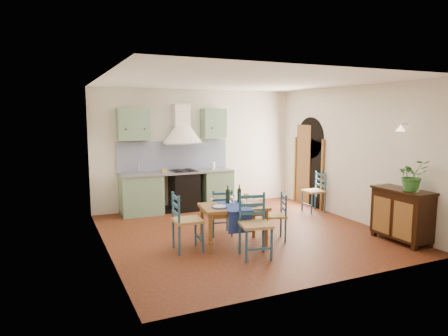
{
  "coord_description": "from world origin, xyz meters",
  "views": [
    {
      "loc": [
        -3.34,
        -6.5,
        2.21
      ],
      "look_at": [
        -0.28,
        0.3,
        1.21
      ],
      "focal_mm": 32.0,
      "sensor_mm": 36.0,
      "label": 1
    }
  ],
  "objects_px": {
    "dining_table": "(234,210)",
    "sideboard": "(402,213)",
    "chair_near": "(255,225)",
    "potted_plant": "(412,175)"
  },
  "relations": [
    {
      "from": "potted_plant",
      "to": "chair_near",
      "type": "bearing_deg",
      "value": 167.48
    },
    {
      "from": "sideboard",
      "to": "chair_near",
      "type": "bearing_deg",
      "value": 171.67
    },
    {
      "from": "dining_table",
      "to": "potted_plant",
      "type": "height_order",
      "value": "potted_plant"
    },
    {
      "from": "dining_table",
      "to": "sideboard",
      "type": "height_order",
      "value": "dining_table"
    },
    {
      "from": "dining_table",
      "to": "sideboard",
      "type": "distance_m",
      "value": 2.94
    },
    {
      "from": "sideboard",
      "to": "potted_plant",
      "type": "relative_size",
      "value": 1.96
    },
    {
      "from": "dining_table",
      "to": "sideboard",
      "type": "xyz_separation_m",
      "value": [
        2.75,
        -1.02,
        -0.1
      ]
    },
    {
      "from": "dining_table",
      "to": "chair_near",
      "type": "distance_m",
      "value": 0.64
    },
    {
      "from": "chair_near",
      "to": "potted_plant",
      "type": "height_order",
      "value": "potted_plant"
    },
    {
      "from": "chair_near",
      "to": "sideboard",
      "type": "distance_m",
      "value": 2.72
    }
  ]
}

